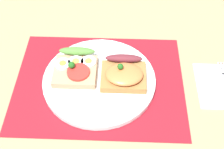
{
  "coord_description": "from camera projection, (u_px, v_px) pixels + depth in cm",
  "views": [
    {
      "loc": [
        4.66,
        -44.78,
        56.03
      ],
      "look_at": [
        3.0,
        0.0,
        3.1
      ],
      "focal_mm": 48.56,
      "sensor_mm": 36.0,
      "label": 1
    }
  ],
  "objects": [
    {
      "name": "ground_plane",
      "position": [
        100.0,
        87.0,
        0.73
      ],
      "size": [
        120.0,
        90.0,
        3.2
      ],
      "primitive_type": "cube",
      "color": "tan"
    },
    {
      "name": "placemat",
      "position": [
        99.0,
        82.0,
        0.72
      ],
      "size": [
        39.62,
        30.49,
        0.3
      ],
      "primitive_type": "cube",
      "color": "maroon",
      "rests_on": "ground_plane"
    },
    {
      "name": "plate",
      "position": [
        99.0,
        80.0,
        0.71
      ],
      "size": [
        26.35,
        26.35,
        1.3
      ],
      "primitive_type": "cylinder",
      "color": "white",
      "rests_on": "placemat"
    },
    {
      "name": "sandwich_egg_tomato",
      "position": [
        76.0,
        67.0,
        0.71
      ],
      "size": [
        9.91,
        10.65,
        3.91
      ],
      "color": "tan",
      "rests_on": "plate"
    },
    {
      "name": "sandwich_salmon",
      "position": [
        124.0,
        74.0,
        0.69
      ],
      "size": [
        10.34,
        9.98,
        5.03
      ],
      "color": "olive",
      "rests_on": "plate"
    },
    {
      "name": "napkin",
      "position": [
        224.0,
        84.0,
        0.71
      ],
      "size": [
        12.69,
        13.37,
        0.6
      ],
      "primitive_type": "cube",
      "color": "white",
      "rests_on": "ground_plane"
    }
  ]
}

